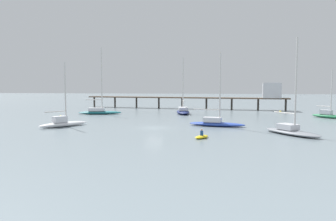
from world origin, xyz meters
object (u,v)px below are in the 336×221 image
at_px(sailboat_navy, 183,111).
at_px(sailboat_white, 63,122).
at_px(mooring_buoy_mid, 61,117).
at_px(sailboat_blue, 216,122).
at_px(mooring_buoy_outer, 280,112).
at_px(sailboat_gray, 291,130).
at_px(sailboat_teal, 99,111).
at_px(sailboat_green, 328,114).
at_px(pier, 231,94).
at_px(dinghy_yellow, 202,136).

bearing_deg(sailboat_navy, sailboat_white, -122.49).
bearing_deg(mooring_buoy_mid, sailboat_blue, -15.30).
bearing_deg(mooring_buoy_outer, sailboat_gray, -98.98).
bearing_deg(sailboat_navy, mooring_buoy_mid, -151.09).
relative_size(sailboat_gray, sailboat_teal, 0.84).
relative_size(sailboat_blue, sailboat_green, 1.21).
bearing_deg(pier, sailboat_gray, -82.61).
height_order(sailboat_blue, mooring_buoy_mid, sailboat_blue).
height_order(sailboat_blue, dinghy_yellow, sailboat_blue).
bearing_deg(dinghy_yellow, sailboat_gray, 21.89).
bearing_deg(sailboat_teal, sailboat_green, -1.49).
bearing_deg(sailboat_navy, dinghy_yellow, -80.27).
bearing_deg(sailboat_white, sailboat_green, 23.85).
height_order(pier, sailboat_navy, sailboat_navy).
height_order(sailboat_white, sailboat_gray, sailboat_gray).
xyz_separation_m(sailboat_blue, sailboat_white, (-23.28, -4.19, 0.03)).
bearing_deg(pier, sailboat_blue, -96.62).
relative_size(sailboat_gray, sailboat_navy, 0.98).
height_order(sailboat_gray, mooring_buoy_outer, sailboat_gray).
bearing_deg(sailboat_gray, pier, 97.39).
height_order(dinghy_yellow, mooring_buoy_outer, dinghy_yellow).
bearing_deg(dinghy_yellow, sailboat_blue, 81.67).
xyz_separation_m(sailboat_navy, mooring_buoy_outer, (22.18, 5.56, -0.44)).
bearing_deg(sailboat_white, sailboat_gray, -5.14).
bearing_deg(sailboat_teal, sailboat_white, -83.89).
xyz_separation_m(sailboat_teal, mooring_buoy_mid, (-4.66, -8.68, -0.55)).
bearing_deg(sailboat_gray, mooring_buoy_outer, 81.02).
xyz_separation_m(sailboat_blue, sailboat_navy, (-7.30, 20.91, 0.05)).
bearing_deg(sailboat_navy, sailboat_blue, -70.76).
distance_m(pier, sailboat_white, 48.04).
bearing_deg(sailboat_gray, sailboat_navy, 121.01).
bearing_deg(mooring_buoy_mid, mooring_buoy_outer, 21.99).
xyz_separation_m(pier, dinghy_yellow, (-5.79, -46.82, -3.91)).
relative_size(pier, sailboat_blue, 4.91).
distance_m(sailboat_gray, mooring_buoy_mid, 42.65).
bearing_deg(sailboat_white, sailboat_teal, 96.11).
height_order(sailboat_green, sailboat_navy, sailboat_navy).
bearing_deg(sailboat_teal, mooring_buoy_mid, -118.23).
bearing_deg(sailboat_teal, pier, 31.58).
relative_size(pier, mooring_buoy_outer, 109.12).
xyz_separation_m(pier, mooring_buoy_mid, (-34.28, -26.88, -3.88)).
bearing_deg(dinghy_yellow, sailboat_green, 49.43).
distance_m(sailboat_green, mooring_buoy_mid, 52.46).
bearing_deg(sailboat_gray, sailboat_green, 61.97).
bearing_deg(sailboat_gray, sailboat_blue, 143.26).
xyz_separation_m(sailboat_white, dinghy_yellow, (21.57, -7.48, -0.47)).
bearing_deg(sailboat_gray, sailboat_teal, 145.55).
bearing_deg(mooring_buoy_mid, dinghy_yellow, -34.98).
relative_size(sailboat_blue, sailboat_teal, 0.78).
bearing_deg(sailboat_teal, sailboat_gray, -34.45).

